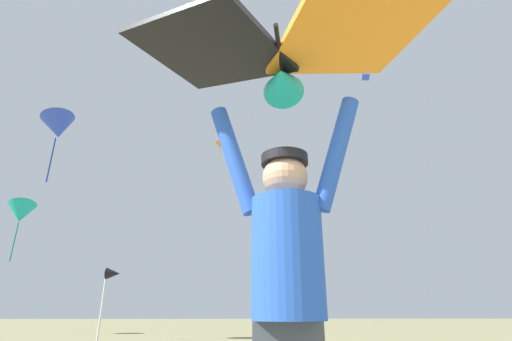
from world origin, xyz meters
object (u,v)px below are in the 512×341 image
Objects in this scene: distant_kite_blue_mid_left at (58,127)px; marker_flag at (111,279)px; kite_flyer_person at (288,293)px; distant_kite_orange_high_right at (220,145)px; distant_kite_teal_far_center at (21,213)px; held_stunt_kite at (280,53)px; distant_kite_blue_low_left at (366,74)px.

distant_kite_blue_mid_left reaches higher than marker_flag.
kite_flyer_person is 38.24m from distant_kite_orange_high_right.
distant_kite_teal_far_center reaches higher than kite_flyer_person.
marker_flag is at bearing 113.51° from kite_flyer_person.
distant_kite_teal_far_center is 1.58× the size of marker_flag.
distant_kite_teal_far_center is (-9.83, 15.11, 2.83)m from held_stunt_kite.
distant_kite_blue_low_left is 0.37× the size of distant_kite_teal_far_center.
marker_flag is at bearing -91.67° from distant_kite_orange_high_right.
distant_kite_blue_mid_left is 8.45m from marker_flag.
distant_kite_teal_far_center reaches higher than held_stunt_kite.
held_stunt_kite is 0.76× the size of distant_kite_orange_high_right.
distant_kite_teal_far_center is 5.51m from distant_kite_blue_mid_left.
held_stunt_kite reaches higher than kite_flyer_person.
marker_flag is at bearing -50.68° from distant_kite_teal_far_center.
held_stunt_kite is (-0.02, -0.07, 1.27)m from kite_flyer_person.
kite_flyer_person is at bearing -66.49° from marker_flag.
distant_kite_blue_mid_left is (-6.90, 11.04, 5.11)m from held_stunt_kite.
distant_kite_blue_mid_left is at bearing 121.98° from held_stunt_kite.
distant_kite_blue_low_left is 24.86m from marker_flag.
distant_kite_blue_low_left is at bearing 31.98° from distant_kite_blue_mid_left.
kite_flyer_person is 1.10× the size of marker_flag.
distant_kite_orange_high_right is at bearing 130.31° from distant_kite_blue_low_left.
distant_kite_blue_low_left is (9.29, 21.09, 16.61)m from kite_flyer_person.
held_stunt_kite is at bearing -86.74° from distant_kite_orange_high_right.
distant_kite_teal_far_center is at bearing 123.06° from held_stunt_kite.
distant_kite_orange_high_right is (-11.27, 13.28, 0.03)m from distant_kite_blue_low_left.
distant_kite_teal_far_center is (-19.14, -6.05, -12.51)m from distant_kite_blue_low_left.
distant_kite_orange_high_right reaches higher than distant_kite_teal_far_center.
distant_kite_blue_mid_left is (-6.91, 10.97, 6.38)m from kite_flyer_person.
distant_kite_orange_high_right reaches higher than held_stunt_kite.
distant_kite_blue_low_left is 21.67m from distant_kite_blue_mid_left.
distant_kite_orange_high_right reaches higher than kite_flyer_person.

